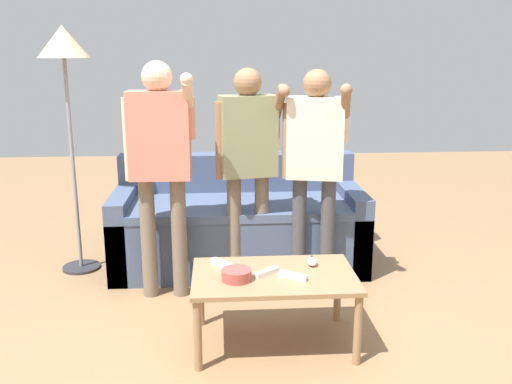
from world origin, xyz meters
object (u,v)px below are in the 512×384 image
(coffee_table, at_px, (274,283))
(game_remote_nunchuk, at_px, (312,261))
(game_remote_wand_far, at_px, (267,272))
(game_remote_wand_spare, at_px, (293,276))
(game_remote_wand_near, at_px, (222,263))
(snack_bowl, at_px, (237,275))
(player_left, at_px, (160,153))
(floor_lamp, at_px, (64,59))
(player_right, at_px, (315,154))
(couch, at_px, (239,226))
(player_center, at_px, (248,152))

(coffee_table, bearing_deg, game_remote_nunchuk, 26.00)
(game_remote_wand_far, xyz_separation_m, game_remote_wand_spare, (0.14, -0.06, -0.00))
(game_remote_nunchuk, relative_size, game_remote_wand_near, 0.61)
(snack_bowl, relative_size, player_left, 0.10)
(coffee_table, xyz_separation_m, floor_lamp, (-1.35, 1.21, 1.19))
(coffee_table, bearing_deg, player_right, 65.46)
(player_left, bearing_deg, couch, 47.05)
(player_center, bearing_deg, couch, 97.29)
(floor_lamp, height_order, player_center, floor_lamp)
(floor_lamp, relative_size, game_remote_wand_near, 12.46)
(snack_bowl, xyz_separation_m, player_right, (0.56, 0.83, 0.49))
(coffee_table, xyz_separation_m, player_right, (0.35, 0.77, 0.58))
(coffee_table, bearing_deg, game_remote_wand_far, -168.35)
(snack_bowl, height_order, game_remote_wand_spare, snack_bowl)
(coffee_table, relative_size, floor_lamp, 0.50)
(player_right, relative_size, game_remote_wand_far, 10.25)
(game_remote_nunchuk, bearing_deg, player_center, 113.80)
(coffee_table, bearing_deg, player_left, 133.97)
(couch, height_order, game_remote_wand_far, couch)
(floor_lamp, distance_m, player_right, 1.86)
(couch, relative_size, floor_lamp, 1.05)
(player_left, xyz_separation_m, game_remote_wand_far, (0.62, -0.70, -0.54))
(floor_lamp, relative_size, player_center, 1.19)
(coffee_table, xyz_separation_m, game_remote_wand_far, (-0.04, -0.01, 0.07))
(player_left, bearing_deg, snack_bowl, -58.85)
(game_remote_wand_far, bearing_deg, snack_bowl, -160.93)
(game_remote_wand_near, bearing_deg, game_remote_nunchuk, -2.99)
(snack_bowl, relative_size, floor_lamp, 0.09)
(snack_bowl, height_order, game_remote_wand_far, snack_bowl)
(player_left, height_order, game_remote_wand_spare, player_left)
(player_left, bearing_deg, player_right, 4.35)
(player_center, bearing_deg, player_left, -164.53)
(floor_lamp, xyz_separation_m, game_remote_wand_far, (1.31, -1.22, -1.12))
(game_remote_wand_spare, bearing_deg, player_right, 73.04)
(snack_bowl, xyz_separation_m, player_left, (-0.46, 0.76, 0.53))
(floor_lamp, bearing_deg, game_remote_wand_near, -45.06)
(player_right, height_order, game_remote_wand_near, player_right)
(game_remote_wand_far, bearing_deg, couch, 94.76)
(coffee_table, height_order, game_remote_nunchuk, game_remote_nunchuk)
(couch, distance_m, game_remote_wand_near, 1.12)
(game_remote_wand_spare, bearing_deg, game_remote_nunchuk, 53.18)
(snack_bowl, xyz_separation_m, game_remote_wand_far, (0.17, 0.06, -0.01))
(game_remote_wand_spare, bearing_deg, game_remote_wand_near, 151.73)
(player_center, relative_size, game_remote_wand_near, 10.51)
(snack_bowl, height_order, game_remote_nunchuk, snack_bowl)
(player_left, bearing_deg, game_remote_nunchuk, -32.84)
(game_remote_wand_near, bearing_deg, game_remote_wand_far, -31.00)
(player_left, bearing_deg, player_center, 15.47)
(player_left, relative_size, game_remote_wand_far, 10.63)
(game_remote_wand_near, relative_size, game_remote_wand_far, 0.98)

